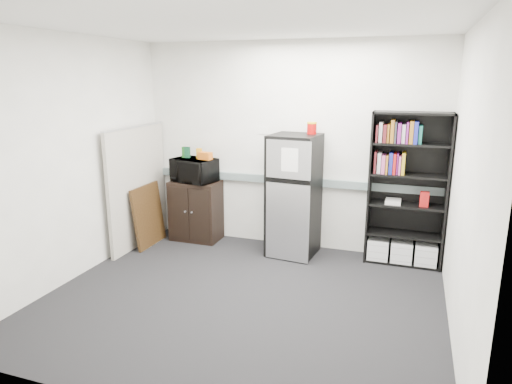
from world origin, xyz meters
TOP-DOWN VIEW (x-y plane):
  - floor at (0.00, 0.00)m, footprint 4.00×4.00m
  - wall_back at (0.00, 1.75)m, footprint 4.00×0.02m
  - wall_right at (2.00, 0.00)m, footprint 0.02×3.50m
  - wall_left at (-2.00, 0.00)m, footprint 0.02×3.50m
  - ceiling at (0.00, 0.00)m, footprint 4.00×3.50m
  - electrical_raceway at (0.00, 1.72)m, footprint 3.92×0.05m
  - wall_note at (-0.35, 1.74)m, footprint 0.14×0.00m
  - bookshelf at (1.53, 1.57)m, footprint 0.90×0.34m
  - cubicle_partition at (-1.90, 1.08)m, footprint 0.06×1.30m
  - cabinet at (-1.26, 1.50)m, footprint 0.67×0.45m
  - microwave at (-1.26, 1.48)m, footprint 0.65×0.51m
  - snack_box_a at (-1.41, 1.52)m, footprint 0.07×0.05m
  - snack_box_b at (-1.37, 1.52)m, footprint 0.08×0.06m
  - snack_box_c at (-1.19, 1.52)m, footprint 0.08×0.06m
  - snack_bag at (-1.08, 1.47)m, footprint 0.20×0.13m
  - refrigerator at (0.17, 1.42)m, footprint 0.63×0.66m
  - coffee_can at (0.35, 1.55)m, footprint 0.12×0.12m
  - framed_poster at (-1.77, 1.09)m, footprint 0.13×0.65m

SIDE VIEW (x-z plane):
  - floor at x=0.00m, z-range 0.00..0.00m
  - framed_poster at x=-1.77m, z-range 0.00..0.83m
  - cabinet at x=-1.26m, z-range 0.00..0.84m
  - refrigerator at x=0.17m, z-range 0.00..1.55m
  - cubicle_partition at x=-1.90m, z-range 0.00..1.62m
  - electrical_raceway at x=0.00m, z-range 0.85..0.95m
  - bookshelf at x=1.53m, z-range -0.01..1.84m
  - microwave at x=-1.26m, z-range 0.84..1.16m
  - snack_bag at x=-1.08m, z-range 1.16..1.26m
  - snack_box_c at x=-1.19m, z-range 1.16..1.30m
  - snack_box_a at x=-1.41m, z-range 1.16..1.31m
  - snack_box_b at x=-1.37m, z-range 1.16..1.31m
  - wall_back at x=0.00m, z-range 0.00..2.70m
  - wall_right at x=2.00m, z-range 0.00..2.70m
  - wall_left at x=-2.00m, z-range 0.00..2.70m
  - wall_note at x=-0.35m, z-range 1.50..1.60m
  - coffee_can at x=0.35m, z-range 1.55..1.72m
  - ceiling at x=0.00m, z-range 2.69..2.71m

